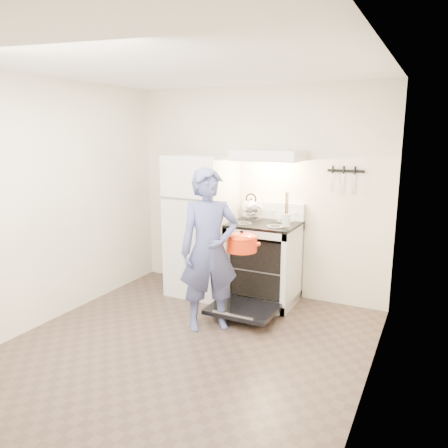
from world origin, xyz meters
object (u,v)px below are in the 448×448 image
at_px(stove_body, 264,264).
at_px(tea_kettle, 251,206).
at_px(person, 209,250).
at_px(dutch_oven, 242,244).
at_px(refrigerator, 202,225).

relative_size(stove_body, tea_kettle, 2.98).
height_order(tea_kettle, person, person).
distance_m(stove_body, tea_kettle, 0.69).
bearing_deg(dutch_oven, stove_body, 91.77).
relative_size(tea_kettle, dutch_oven, 0.80).
distance_m(tea_kettle, dutch_oven, 0.88).
relative_size(refrigerator, dutch_oven, 4.40).
height_order(tea_kettle, dutch_oven, tea_kettle).
xyz_separation_m(refrigerator, dutch_oven, (0.83, -0.65, 0.01)).
relative_size(stove_body, person, 0.56).
xyz_separation_m(refrigerator, person, (0.58, -0.87, -0.03)).
bearing_deg(refrigerator, dutch_oven, -38.21).
height_order(refrigerator, tea_kettle, refrigerator).
xyz_separation_m(refrigerator, stove_body, (0.81, 0.02, -0.39)).
height_order(refrigerator, dutch_oven, refrigerator).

